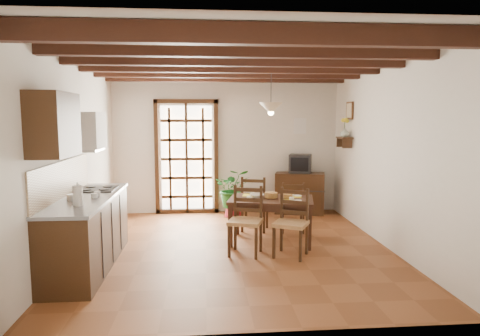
{
  "coord_description": "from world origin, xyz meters",
  "views": [
    {
      "loc": [
        -0.44,
        -6.12,
        1.93
      ],
      "look_at": [
        0.1,
        0.4,
        1.15
      ],
      "focal_mm": 32.0,
      "sensor_mm": 36.0,
      "label": 1
    }
  ],
  "objects": [
    {
      "name": "ground_plane",
      "position": [
        0.0,
        0.0,
        0.0
      ],
      "size": [
        5.0,
        5.0,
        0.0
      ],
      "primitive_type": "plane",
      "color": "brown"
    },
    {
      "name": "room_shell",
      "position": [
        0.0,
        0.0,
        1.82
      ],
      "size": [
        4.52,
        5.02,
        2.81
      ],
      "color": "silver",
      "rests_on": "ground_plane"
    },
    {
      "name": "ceiling_beams",
      "position": [
        0.0,
        0.0,
        2.69
      ],
      "size": [
        4.5,
        4.34,
        0.2
      ],
      "color": "black",
      "rests_on": "room_shell"
    },
    {
      "name": "french_door",
      "position": [
        -0.8,
        2.45,
        1.18
      ],
      "size": [
        1.26,
        0.11,
        2.32
      ],
      "color": "white",
      "rests_on": "ground_plane"
    },
    {
      "name": "kitchen_counter",
      "position": [
        -1.96,
        -0.6,
        0.47
      ],
      "size": [
        0.64,
        2.25,
        1.38
      ],
      "color": "black",
      "rests_on": "ground_plane"
    },
    {
      "name": "upper_cabinet",
      "position": [
        -2.08,
        -1.3,
        1.85
      ],
      "size": [
        0.35,
        0.8,
        0.7
      ],
      "primitive_type": "cube",
      "color": "black",
      "rests_on": "room_shell"
    },
    {
      "name": "range_hood",
      "position": [
        -2.05,
        -0.05,
        1.73
      ],
      "size": [
        0.38,
        0.6,
        0.54
      ],
      "color": "white",
      "rests_on": "room_shell"
    },
    {
      "name": "counter_items",
      "position": [
        -1.95,
        -0.51,
        0.96
      ],
      "size": [
        0.5,
        1.43,
        0.25
      ],
      "color": "black",
      "rests_on": "kitchen_counter"
    },
    {
      "name": "dining_table",
      "position": [
        0.57,
        0.29,
        0.6
      ],
      "size": [
        1.42,
        1.07,
        0.69
      ],
      "rotation": [
        0.0,
        0.0,
        -0.22
      ],
      "color": "#331B10",
      "rests_on": "ground_plane"
    },
    {
      "name": "chair_near_left",
      "position": [
        0.12,
        -0.27,
        0.3
      ],
      "size": [
        0.55,
        0.54,
        0.96
      ],
      "rotation": [
        0.0,
        0.0,
        -0.31
      ],
      "color": "#AB7B49",
      "rests_on": "ground_plane"
    },
    {
      "name": "chair_near_right",
      "position": [
        0.74,
        -0.41,
        0.29
      ],
      "size": [
        0.57,
        0.57,
        0.94
      ],
      "rotation": [
        0.0,
        0.0,
        -0.47
      ],
      "color": "#AB7B49",
      "rests_on": "ground_plane"
    },
    {
      "name": "chair_far_left",
      "position": [
        0.4,
        0.99,
        0.3
      ],
      "size": [
        0.54,
        0.52,
        0.94
      ],
      "rotation": [
        0.0,
        0.0,
        2.85
      ],
      "color": "#AB7B49",
      "rests_on": "ground_plane"
    },
    {
      "name": "chair_far_right",
      "position": [
        1.02,
        0.85,
        0.27
      ],
      "size": [
        0.43,
        0.42,
        0.86
      ],
      "rotation": [
        0.0,
        0.0,
        3.04
      ],
      "color": "#AB7B49",
      "rests_on": "ground_plane"
    },
    {
      "name": "table_setting",
      "position": [
        0.57,
        0.29,
        0.66
      ],
      "size": [
        0.92,
        0.62,
        0.09
      ],
      "rotation": [
        0.0,
        0.0,
        -0.22
      ],
      "color": "yellow",
      "rests_on": "dining_table"
    },
    {
      "name": "table_bowl",
      "position": [
        0.36,
        0.39,
        0.72
      ],
      "size": [
        0.24,
        0.24,
        0.05
      ],
      "primitive_type": "imported",
      "rotation": [
        0.0,
        0.0,
        -0.12
      ],
      "color": "white",
      "rests_on": "dining_table"
    },
    {
      "name": "sideboard",
      "position": [
        1.46,
        2.23,
        0.41
      ],
      "size": [
        1.05,
        0.67,
        0.82
      ],
      "primitive_type": "cube",
      "rotation": [
        0.0,
        0.0,
        -0.26
      ],
      "color": "black",
      "rests_on": "ground_plane"
    },
    {
      "name": "crt_tv",
      "position": [
        1.46,
        2.22,
        1.01
      ],
      "size": [
        0.52,
        0.5,
        0.36
      ],
      "rotation": [
        0.0,
        0.0,
        -0.3
      ],
      "color": "black",
      "rests_on": "sideboard"
    },
    {
      "name": "fuse_box",
      "position": [
        1.5,
        2.48,
        1.75
      ],
      "size": [
        0.25,
        0.03,
        0.32
      ],
      "primitive_type": "cube",
      "color": "white",
      "rests_on": "room_shell"
    },
    {
      "name": "plant_pot",
      "position": [
        0.1,
        2.05,
        0.11
      ],
      "size": [
        0.34,
        0.34,
        0.21
      ],
      "primitive_type": "cone",
      "color": "maroon",
      "rests_on": "ground_plane"
    },
    {
      "name": "potted_plant",
      "position": [
        0.1,
        2.05,
        0.57
      ],
      "size": [
        1.8,
        1.55,
        1.97
      ],
      "primitive_type": "imported",
      "rotation": [
        0.0,
        0.0,
        -0.02
      ],
      "color": "#144C19",
      "rests_on": "ground_plane"
    },
    {
      "name": "wall_shelf",
      "position": [
        2.14,
        1.6,
        1.51
      ],
      "size": [
        0.2,
        0.42,
        0.2
      ],
      "color": "black",
      "rests_on": "room_shell"
    },
    {
      "name": "shelf_vase",
      "position": [
        2.14,
        1.6,
        1.65
      ],
      "size": [
        0.15,
        0.15,
        0.15
      ],
      "primitive_type": "imported",
      "color": "#B2BFB2",
      "rests_on": "wall_shelf"
    },
    {
      "name": "shelf_flowers",
      "position": [
        2.14,
        1.6,
        1.86
      ],
      "size": [
        0.14,
        0.14,
        0.36
      ],
      "color": "yellow",
      "rests_on": "shelf_vase"
    },
    {
      "name": "framed_picture",
      "position": [
        2.22,
        1.6,
        2.05
      ],
      "size": [
        0.03,
        0.32,
        0.32
      ],
      "color": "brown",
      "rests_on": "room_shell"
    },
    {
      "name": "pendant_lamp",
      "position": [
        0.57,
        0.39,
        2.08
      ],
      "size": [
        0.36,
        0.36,
        0.84
      ],
      "color": "black",
      "rests_on": "room_shell"
    }
  ]
}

